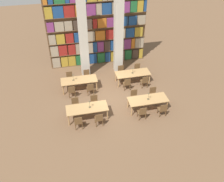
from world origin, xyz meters
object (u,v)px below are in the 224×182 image
(reading_table_0, at_px, (87,109))
(chair_8, at_px, (72,91))
(chair_0, at_px, (78,122))
(chair_7, at_px, (153,94))
(chair_11, at_px, (87,76))
(desk_lamp_3, at_px, (133,69))
(chair_14, at_px, (144,81))
(chair_15, at_px, (138,69))
(chair_9, at_px, (70,78))
(reading_table_3, at_px, (133,74))
(chair_1, at_px, (75,104))
(chair_6, at_px, (162,109))
(pillar_left, at_px, (83,34))
(reading_table_2, at_px, (79,81))
(reading_table_1, at_px, (148,100))
(chair_12, at_px, (127,83))
(pillar_center, at_px, (119,31))
(desk_lamp_2, at_px, (73,76))
(chair_3, at_px, (94,102))
(chair_2, at_px, (99,119))
(chair_5, at_px, (134,96))
(chair_13, at_px, (121,71))
(chair_4, at_px, (142,112))
(desk_lamp_1, at_px, (149,95))
(desk_lamp_0, at_px, (90,103))
(chair_10, at_px, (90,88))

(reading_table_0, relative_size, chair_8, 2.62)
(chair_0, xyz_separation_m, chair_7, (4.70, 1.47, 0.00))
(chair_11, height_order, desk_lamp_3, desk_lamp_3)
(chair_14, xyz_separation_m, chair_15, (0.00, 1.48, 0.00))
(chair_9, relative_size, reading_table_3, 0.38)
(chair_1, height_order, chair_15, same)
(chair_1, bearing_deg, chair_6, 162.41)
(pillar_left, xyz_separation_m, reading_table_2, (-0.63, -1.73, -2.35))
(reading_table_1, bearing_deg, chair_7, 50.11)
(reading_table_0, relative_size, chair_15, 2.62)
(chair_7, height_order, chair_12, same)
(pillar_center, bearing_deg, desk_lamp_2, -152.82)
(chair_6, bearing_deg, chair_12, 114.01)
(desk_lamp_2, relative_size, chair_14, 0.54)
(reading_table_0, relative_size, chair_7, 2.62)
(chair_9, relative_size, chair_15, 1.00)
(chair_3, bearing_deg, pillar_center, -121.56)
(pillar_center, relative_size, chair_2, 6.90)
(chair_5, height_order, chair_12, same)
(chair_5, xyz_separation_m, desk_lamp_3, (0.50, 2.11, 0.55))
(reading_table_3, relative_size, chair_14, 2.62)
(reading_table_0, distance_m, chair_3, 0.93)
(chair_0, relative_size, reading_table_2, 0.38)
(chair_2, bearing_deg, chair_14, 39.08)
(chair_7, height_order, chair_15, same)
(reading_table_0, relative_size, chair_6, 2.62)
(chair_9, xyz_separation_m, chair_13, (3.52, 0.02, 0.00))
(chair_15, bearing_deg, chair_6, 91.30)
(chair_1, xyz_separation_m, chair_4, (3.51, -1.49, 0.00))
(pillar_center, xyz_separation_m, reading_table_1, (0.64, -4.56, -2.35))
(pillar_left, bearing_deg, reading_table_1, -56.78)
(reading_table_3, bearing_deg, desk_lamp_3, -150.45)
(chair_2, height_order, desk_lamp_1, desk_lamp_1)
(desk_lamp_0, bearing_deg, chair_5, 14.63)
(chair_9, relative_size, desk_lamp_2, 1.86)
(reading_table_2, height_order, chair_13, chair_13)
(chair_5, height_order, chair_10, same)
(chair_12, bearing_deg, chair_7, -47.29)
(reading_table_1, distance_m, desk_lamp_1, 0.39)
(desk_lamp_0, bearing_deg, desk_lamp_2, 102.39)
(pillar_left, height_order, desk_lamp_0, pillar_left)
(chair_10, height_order, reading_table_3, chair_10)
(desk_lamp_0, bearing_deg, chair_4, -15.25)
(desk_lamp_2, bearing_deg, chair_7, -24.74)
(chair_7, bearing_deg, chair_12, -47.29)
(desk_lamp_1, bearing_deg, chair_11, 130.16)
(reading_table_0, height_order, chair_12, chair_12)
(chair_4, xyz_separation_m, chair_5, (0.00, 1.48, 0.00))
(chair_9, xyz_separation_m, desk_lamp_3, (4.09, -0.73, 0.55))
(desk_lamp_2, height_order, chair_15, desk_lamp_2)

